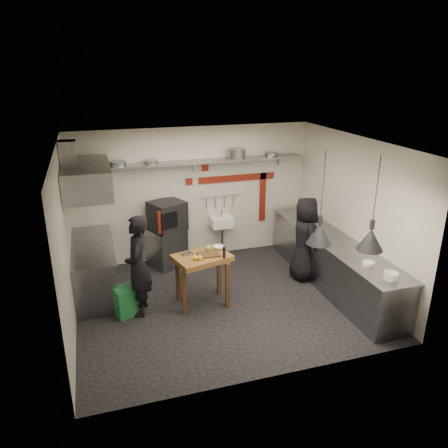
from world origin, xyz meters
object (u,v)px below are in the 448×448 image
object	(u,v)px
combi_oven	(167,215)
chef_left	(138,266)
chef_right	(305,239)
oven_stand	(168,247)
green_bin	(125,301)
prep_table	(202,280)

from	to	relation	value
combi_oven	chef_left	xyz separation A→B (m)	(-0.80, -1.71, -0.23)
combi_oven	chef_right	xyz separation A→B (m)	(2.40, -1.37, -0.27)
oven_stand	combi_oven	distance (m)	0.69
chef_right	green_bin	bearing A→B (deg)	101.45
combi_oven	chef_right	distance (m)	2.78
combi_oven	chef_left	size ratio (longest dim) A/B	0.37
green_bin	combi_oven	bearing A→B (deg)	58.28
green_bin	chef_right	xyz separation A→B (m)	(3.47, 0.35, 0.57)
green_bin	chef_right	bearing A→B (deg)	5.84
prep_table	chef_right	distance (m)	2.19
chef_left	combi_oven	bearing A→B (deg)	166.72
oven_stand	prep_table	size ratio (longest dim) A/B	0.87
oven_stand	chef_right	size ratio (longest dim) A/B	0.49
chef_right	combi_oven	bearing A→B (deg)	65.95
prep_table	chef_right	size ratio (longest dim) A/B	0.56
green_bin	chef_left	size ratio (longest dim) A/B	0.29
chef_left	chef_right	xyz separation A→B (m)	(3.20, 0.34, -0.04)
green_bin	chef_right	size ratio (longest dim) A/B	0.30
oven_stand	chef_right	distance (m)	2.81
chef_left	prep_table	bearing A→B (deg)	100.06
oven_stand	chef_right	xyz separation A→B (m)	(2.43, -1.34, 0.42)
combi_oven	prep_table	bearing A→B (deg)	-105.55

